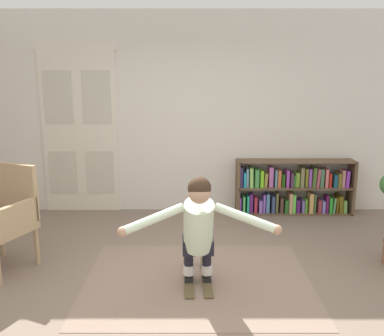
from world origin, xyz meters
TOP-DOWN VIEW (x-y plane):
  - ground_plane at (0.00, 0.00)m, footprint 7.20×7.20m
  - back_wall at (0.00, 2.60)m, footprint 6.00×0.10m
  - double_door at (-1.59, 2.54)m, footprint 1.22×0.05m
  - rug at (0.10, 0.27)m, footprint 2.25×1.76m
  - bookshelf at (1.54, 2.39)m, footprint 1.71×0.30m
  - wicker_chair at (-1.94, 0.60)m, footprint 0.79×0.79m
  - skis_pair at (0.10, 0.30)m, footprint 0.29×0.76m
  - person_skier at (0.11, 0.11)m, footprint 1.43×0.62m

SIDE VIEW (x-z plane):
  - ground_plane at x=0.00m, z-range 0.00..0.00m
  - rug at x=0.10m, z-range 0.00..0.01m
  - skis_pair at x=0.10m, z-range -0.01..0.06m
  - bookshelf at x=1.54m, z-range -0.03..0.76m
  - wicker_chair at x=-1.94m, z-range 0.03..1.13m
  - person_skier at x=0.11m, z-range 0.12..1.20m
  - double_door at x=-1.59m, z-range 0.01..2.46m
  - back_wall at x=0.00m, z-range 0.00..2.90m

